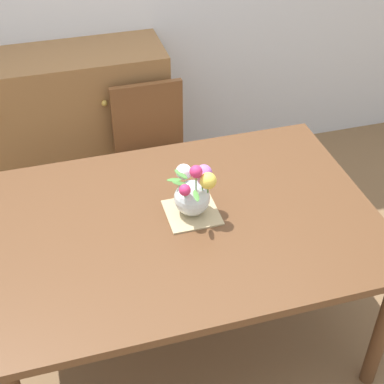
{
  "coord_description": "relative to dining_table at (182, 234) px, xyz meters",
  "views": [
    {
      "loc": [
        -0.48,
        -1.82,
        2.43
      ],
      "look_at": [
        0.06,
        0.03,
        0.89
      ],
      "focal_mm": 53.75,
      "sensor_mm": 36.0,
      "label": 1
    }
  ],
  "objects": [
    {
      "name": "dining_table",
      "position": [
        0.0,
        0.0,
        0.0
      ],
      "size": [
        1.71,
        1.18,
        0.77
      ],
      "color": "brown",
      "rests_on": "ground_plane"
    },
    {
      "name": "chair_far",
      "position": [
        0.08,
        0.93,
        -0.18
      ],
      "size": [
        0.42,
        0.42,
        0.9
      ],
      "rotation": [
        0.0,
        0.0,
        3.14
      ],
      "color": "brown",
      "rests_on": "ground_plane"
    },
    {
      "name": "flower_vase",
      "position": [
        0.06,
        0.03,
        0.2
      ],
      "size": [
        0.2,
        0.24,
        0.27
      ],
      "color": "silver",
      "rests_on": "placemat"
    },
    {
      "name": "dresser",
      "position": [
        -0.46,
        1.33,
        -0.19
      ],
      "size": [
        1.4,
        0.47,
        1.0
      ],
      "color": "olive",
      "rests_on": "ground_plane"
    },
    {
      "name": "placemat",
      "position": [
        0.06,
        0.03,
        0.08
      ],
      "size": [
        0.23,
        0.23,
        0.01
      ],
      "primitive_type": "cube",
      "color": "tan",
      "rests_on": "dining_table"
    },
    {
      "name": "ground_plane",
      "position": [
        0.0,
        0.0,
        -0.69
      ],
      "size": [
        12.0,
        12.0,
        0.0
      ],
      "primitive_type": "plane",
      "color": "brown"
    }
  ]
}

